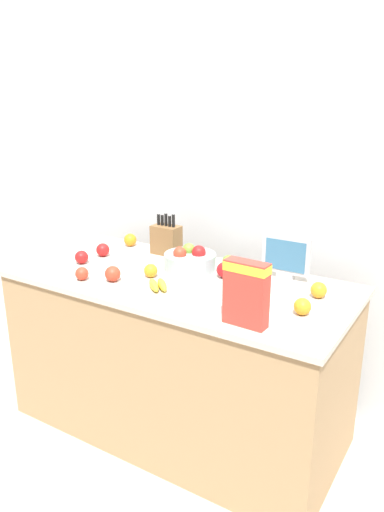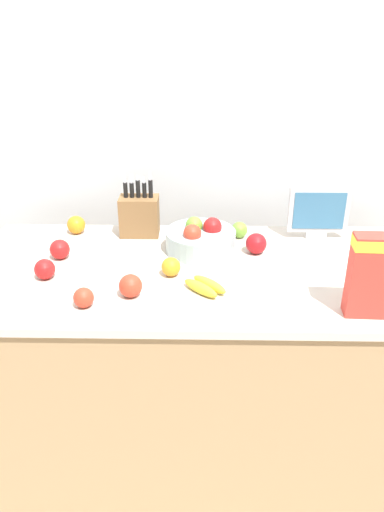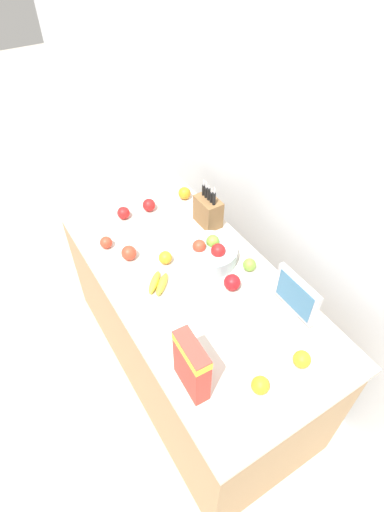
# 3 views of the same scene
# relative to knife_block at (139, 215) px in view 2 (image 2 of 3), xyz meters

# --- Properties ---
(ground_plane) EXTENTS (14.00, 14.00, 0.00)m
(ground_plane) POSITION_rel_knife_block_xyz_m (0.28, -0.31, -0.97)
(ground_plane) COLOR #B2A899
(wall_back) EXTENTS (9.00, 0.06, 2.60)m
(wall_back) POSITION_rel_knife_block_xyz_m (0.28, 0.31, 0.33)
(wall_back) COLOR silver
(wall_back) RESTS_ON ground_plane
(counter) EXTENTS (1.78, 0.81, 0.89)m
(counter) POSITION_rel_knife_block_xyz_m (0.28, -0.31, -0.53)
(counter) COLOR tan
(counter) RESTS_ON ground_plane
(knife_block) EXTENTS (0.16, 0.10, 0.28)m
(knife_block) POSITION_rel_knife_block_xyz_m (0.00, 0.00, 0.00)
(knife_block) COLOR brown
(knife_block) RESTS_ON counter
(small_monitor) EXTENTS (0.25, 0.03, 0.22)m
(small_monitor) POSITION_rel_knife_block_xyz_m (0.74, -0.02, 0.03)
(small_monitor) COLOR #B7B7BC
(small_monitor) RESTS_ON counter
(cereal_box) EXTENTS (0.19, 0.08, 0.27)m
(cereal_box) POSITION_rel_knife_block_xyz_m (0.80, -0.60, 0.06)
(cereal_box) COLOR red
(cereal_box) RESTS_ON counter
(fruit_bowl) EXTENTS (0.28, 0.28, 0.14)m
(fruit_bowl) POSITION_rel_knife_block_xyz_m (0.26, -0.15, -0.04)
(fruit_bowl) COLOR #99B2B7
(fruit_bowl) RESTS_ON counter
(banana_bunch) EXTENTS (0.16, 0.16, 0.04)m
(banana_bunch) POSITION_rel_knife_block_xyz_m (0.28, -0.47, -0.07)
(banana_bunch) COLOR yellow
(banana_bunch) RESTS_ON counter
(apple_rear) EXTENTS (0.08, 0.08, 0.08)m
(apple_rear) POSITION_rel_knife_block_xyz_m (-0.28, -0.23, -0.05)
(apple_rear) COLOR red
(apple_rear) RESTS_ON counter
(apple_leftmost) EXTENTS (0.07, 0.07, 0.07)m
(apple_leftmost) POSITION_rel_knife_block_xyz_m (-0.30, -0.39, -0.05)
(apple_leftmost) COLOR red
(apple_leftmost) RESTS_ON counter
(apple_rightmost) EXTENTS (0.07, 0.07, 0.07)m
(apple_rightmost) POSITION_rel_knife_block_xyz_m (0.42, -0.02, -0.05)
(apple_rightmost) COLOR #6B9E33
(apple_rightmost) RESTS_ON counter
(apple_by_knife_block) EXTENTS (0.08, 0.08, 0.08)m
(apple_by_knife_block) POSITION_rel_knife_block_xyz_m (0.48, -0.17, -0.05)
(apple_by_knife_block) COLOR #A31419
(apple_by_knife_block) RESTS_ON counter
(apple_near_bananas) EXTENTS (0.08, 0.08, 0.08)m
(apple_near_bananas) POSITION_rel_knife_block_xyz_m (0.03, -0.51, -0.05)
(apple_near_bananas) COLOR red
(apple_near_bananas) RESTS_ON counter
(apple_front) EXTENTS (0.07, 0.07, 0.07)m
(apple_front) POSITION_rel_knife_block_xyz_m (-0.12, -0.58, -0.05)
(apple_front) COLOR red
(apple_front) RESTS_ON counter
(orange_front_center) EXTENTS (0.08, 0.08, 0.08)m
(orange_front_center) POSITION_rel_knife_block_xyz_m (0.97, -0.17, -0.05)
(orange_front_center) COLOR orange
(orange_front_center) RESTS_ON counter
(orange_mid_left) EXTENTS (0.07, 0.07, 0.07)m
(orange_mid_left) POSITION_rel_knife_block_xyz_m (0.15, -0.36, -0.05)
(orange_mid_left) COLOR orange
(orange_mid_left) RESTS_ON counter
(orange_by_cereal) EXTENTS (0.08, 0.08, 0.08)m
(orange_by_cereal) POSITION_rel_knife_block_xyz_m (-0.27, 0.01, -0.05)
(orange_by_cereal) COLOR orange
(orange_by_cereal) RESTS_ON counter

